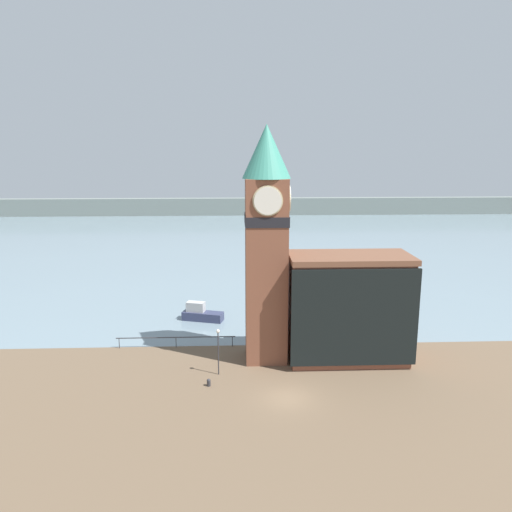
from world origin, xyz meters
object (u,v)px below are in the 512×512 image
object	(u,v)px
boat_near	(201,314)
mooring_bollard_near	(209,382)
lamp_post	(218,343)
clock_tower	(266,239)
pier_building	(349,308)

from	to	relation	value
boat_near	mooring_bollard_near	bearing A→B (deg)	-67.98
mooring_bollard_near	lamp_post	distance (m)	3.43
clock_tower	pier_building	world-z (taller)	clock_tower
lamp_post	mooring_bollard_near	bearing A→B (deg)	-109.28
pier_building	mooring_bollard_near	distance (m)	14.38
pier_building	lamp_post	bearing A→B (deg)	-167.09
pier_building	lamp_post	xyz separation A→B (m)	(-11.93, -2.73, -2.14)
pier_building	mooring_bollard_near	xyz separation A→B (m)	(-12.68, -4.90, -4.69)
pier_building	boat_near	distance (m)	18.90
boat_near	mooring_bollard_near	xyz separation A→B (m)	(1.71, -16.38, -0.43)
pier_building	boat_near	size ratio (longest dim) A/B	2.28
pier_building	lamp_post	distance (m)	12.42
pier_building	mooring_bollard_near	size ratio (longest dim) A/B	17.40
clock_tower	mooring_bollard_near	bearing A→B (deg)	-132.89
pier_building	mooring_bollard_near	world-z (taller)	pier_building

